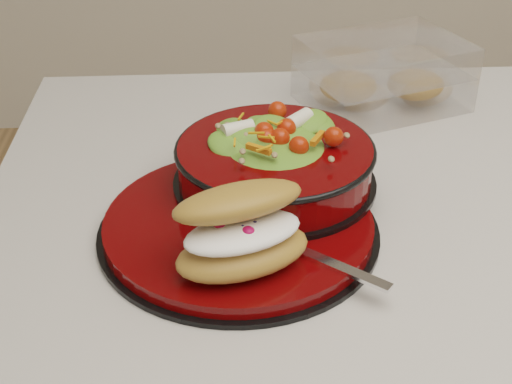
{
  "coord_description": "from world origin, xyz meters",
  "views": [
    {
      "loc": [
        -0.34,
        -0.71,
        1.35
      ],
      "look_at": [
        -0.31,
        -0.06,
        0.94
      ],
      "focal_mm": 50.0,
      "sensor_mm": 36.0,
      "label": 1
    }
  ],
  "objects": [
    {
      "name": "salad_bowl",
      "position": [
        -0.28,
        -0.01,
        0.96
      ],
      "size": [
        0.23,
        0.23,
        0.1
      ],
      "rotation": [
        0.0,
        0.0,
        -0.3
      ],
      "color": "black",
      "rests_on": "dinner_plate"
    },
    {
      "name": "croissant",
      "position": [
        -0.32,
        -0.16,
        0.96
      ],
      "size": [
        0.15,
        0.13,
        0.08
      ],
      "rotation": [
        0.0,
        0.0,
        0.35
      ],
      "color": "#B77737",
      "rests_on": "dinner_plate"
    },
    {
      "name": "fork",
      "position": [
        -0.26,
        -0.15,
        0.92
      ],
      "size": [
        0.14,
        0.12,
        0.0
      ],
      "rotation": [
        0.0,
        0.0,
        0.88
      ],
      "color": "silver",
      "rests_on": "dinner_plate"
    },
    {
      "name": "pastry_box",
      "position": [
        -0.1,
        0.24,
        0.95
      ],
      "size": [
        0.26,
        0.22,
        0.09
      ],
      "rotation": [
        0.0,
        0.0,
        0.35
      ],
      "color": "white",
      "rests_on": "island_counter"
    },
    {
      "name": "dinner_plate",
      "position": [
        -0.32,
        -0.08,
        0.91
      ],
      "size": [
        0.3,
        0.3,
        0.02
      ],
      "rotation": [
        0.0,
        0.0,
        -0.37
      ],
      "color": "black",
      "rests_on": "island_counter"
    }
  ]
}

